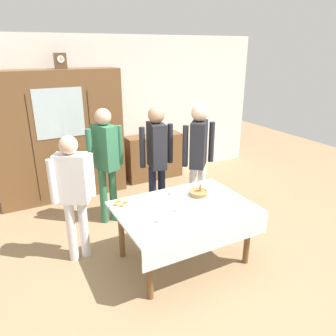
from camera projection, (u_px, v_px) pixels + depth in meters
ground_plane at (175, 250)px, 4.21m from camera, size 12.00×12.00×0.00m
back_wall at (106, 113)px, 5.93m from camera, size 6.40×0.10×2.70m
dining_table at (185, 215)px, 3.79m from camera, size 1.57×1.12×0.73m
wall_cabinet at (60, 137)px, 5.38m from camera, size 2.09×0.46×2.16m
mantel_clock at (60, 61)px, 5.02m from camera, size 0.18×0.11×0.24m
bookshelf_low at (154, 157)px, 6.42m from camera, size 1.12×0.35×0.88m
book_stack at (154, 132)px, 6.24m from camera, size 0.16×0.20×0.11m
tea_cup_mid_right at (179, 210)px, 3.65m from camera, size 0.13×0.13×0.06m
tea_cup_mid_left at (173, 193)px, 4.08m from camera, size 0.13×0.13×0.06m
tea_cup_center at (161, 220)px, 3.44m from camera, size 0.13×0.13×0.06m
bread_basket at (198, 193)px, 4.06m from camera, size 0.24×0.24×0.16m
pastry_plate at (121, 204)px, 3.82m from camera, size 0.28×0.28×0.05m
spoon_center at (142, 213)px, 3.64m from camera, size 0.12×0.02×0.01m
spoon_back_edge at (207, 186)px, 4.33m from camera, size 0.12×0.02×0.01m
person_behind_table_left at (157, 153)px, 4.62m from camera, size 0.52×0.39×1.73m
person_by_cabinet at (73, 188)px, 3.74m from camera, size 0.52×0.35×1.58m
person_near_right_end at (106, 155)px, 4.57m from camera, size 0.52×0.41×1.72m
person_behind_table_right at (198, 152)px, 4.61m from camera, size 0.52×0.40×1.76m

